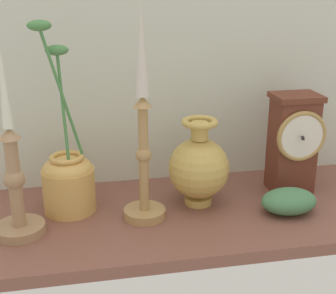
{
  "coord_description": "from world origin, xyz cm",
  "views": [
    {
      "loc": [
        -20.47,
        -86.06,
        45.1
      ],
      "look_at": [
        -3.8,
        0.0,
        14.0
      ],
      "focal_mm": 51.06,
      "sensor_mm": 36.0,
      "label": 1
    }
  ],
  "objects_px": {
    "candlestick_tall_left": "(143,147)",
    "candlestick_tall_center": "(15,184)",
    "brass_vase_bulbous": "(199,167)",
    "brass_vase_jar": "(68,177)",
    "mantel_clock": "(293,142)"
  },
  "relations": [
    {
      "from": "candlestick_tall_left",
      "to": "mantel_clock",
      "type": "bearing_deg",
      "value": 11.29
    },
    {
      "from": "candlestick_tall_left",
      "to": "candlestick_tall_center",
      "type": "bearing_deg",
      "value": -175.41
    },
    {
      "from": "candlestick_tall_center",
      "to": "brass_vase_bulbous",
      "type": "height_order",
      "value": "candlestick_tall_center"
    },
    {
      "from": "candlestick_tall_center",
      "to": "brass_vase_jar",
      "type": "height_order",
      "value": "brass_vase_jar"
    },
    {
      "from": "mantel_clock",
      "to": "candlestick_tall_center",
      "type": "distance_m",
      "value": 0.58
    },
    {
      "from": "brass_vase_bulbous",
      "to": "brass_vase_jar",
      "type": "xyz_separation_m",
      "value": [
        -0.27,
        0.02,
        -0.01
      ]
    },
    {
      "from": "mantel_clock",
      "to": "brass_vase_bulbous",
      "type": "xyz_separation_m",
      "value": [
        -0.22,
        -0.03,
        -0.03
      ]
    },
    {
      "from": "mantel_clock",
      "to": "brass_vase_bulbous",
      "type": "height_order",
      "value": "mantel_clock"
    },
    {
      "from": "brass_vase_bulbous",
      "to": "candlestick_tall_left",
      "type": "bearing_deg",
      "value": -161.05
    },
    {
      "from": "candlestick_tall_center",
      "to": "brass_vase_bulbous",
      "type": "relative_size",
      "value": 2.03
    },
    {
      "from": "mantel_clock",
      "to": "brass_vase_bulbous",
      "type": "relative_size",
      "value": 1.18
    },
    {
      "from": "mantel_clock",
      "to": "brass_vase_bulbous",
      "type": "bearing_deg",
      "value": -173.14
    },
    {
      "from": "mantel_clock",
      "to": "brass_vase_jar",
      "type": "relative_size",
      "value": 0.58
    },
    {
      "from": "candlestick_tall_left",
      "to": "candlestick_tall_center",
      "type": "relative_size",
      "value": 1.12
    },
    {
      "from": "mantel_clock",
      "to": "candlestick_tall_left",
      "type": "xyz_separation_m",
      "value": [
        -0.34,
        -0.07,
        0.04
      ]
    }
  ]
}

